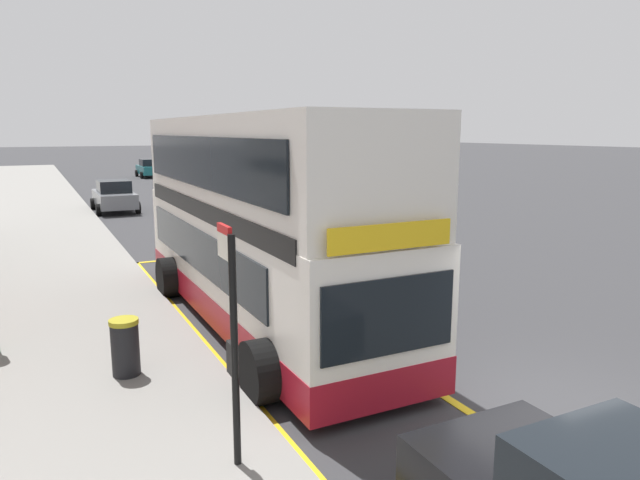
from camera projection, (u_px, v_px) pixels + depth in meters
name	position (u px, v px, depth m)	size (l,w,h in m)	color
ground_plane	(149.00, 196.00, 36.68)	(260.00, 260.00, 0.00)	#333335
pavement_near	(26.00, 201.00, 33.58)	(6.00, 76.00, 0.14)	gray
double_decker_bus	(258.00, 228.00, 12.30)	(3.16, 10.21, 4.40)	white
bus_bay_markings	(254.00, 320.00, 12.70)	(2.91, 14.05, 0.01)	gold
bus_stop_sign	(232.00, 330.00, 6.76)	(0.09, 0.51, 2.90)	black
parked_car_teal_ahead	(150.00, 168.00, 51.65)	(2.09, 4.20, 1.62)	#196066
parked_car_grey_kerbside	(114.00, 196.00, 29.70)	(2.09, 4.20, 1.62)	slate
litter_bin	(125.00, 347.00, 9.48)	(0.47, 0.47, 0.95)	black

